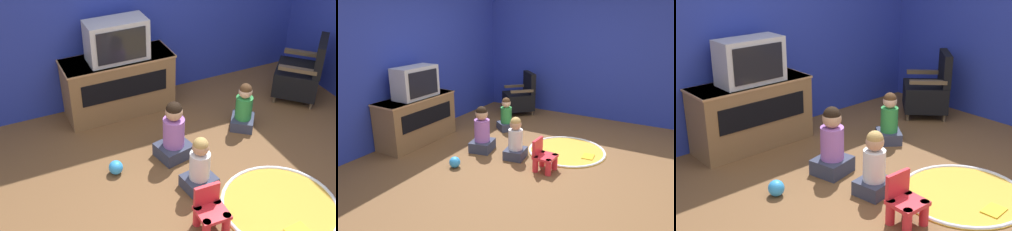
% 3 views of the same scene
% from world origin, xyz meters
% --- Properties ---
extents(ground_plane, '(30.00, 30.00, 0.00)m').
position_xyz_m(ground_plane, '(0.00, 0.00, 0.00)').
color(ground_plane, brown).
extents(tv_cabinet, '(1.38, 0.52, 0.76)m').
position_xyz_m(tv_cabinet, '(-0.35, 1.87, 0.39)').
color(tv_cabinet, brown).
rests_on(tv_cabinet, ground_plane).
extents(television, '(0.73, 0.36, 0.50)m').
position_xyz_m(television, '(-0.35, 1.83, 1.01)').
color(television, '#B7B7BC').
rests_on(television, tv_cabinet).
extents(black_armchair, '(0.81, 0.81, 0.87)m').
position_xyz_m(black_armchair, '(1.95, 1.17, 0.34)').
color(black_armchair, brown).
rests_on(black_armchair, ground_plane).
extents(yellow_kid_chair, '(0.29, 0.28, 0.44)m').
position_xyz_m(yellow_kid_chair, '(-0.26, -0.38, 0.18)').
color(yellow_kid_chair, red).
rests_on(yellow_kid_chair, ground_plane).
extents(play_mat, '(1.19, 1.19, 0.04)m').
position_xyz_m(play_mat, '(0.50, -0.43, 0.01)').
color(play_mat, gold).
rests_on(play_mat, ground_plane).
extents(child_watching_left, '(0.40, 0.41, 0.61)m').
position_xyz_m(child_watching_left, '(0.89, 0.89, 0.26)').
color(child_watching_left, '#33384C').
rests_on(child_watching_left, ground_plane).
extents(child_watching_center, '(0.36, 0.32, 0.63)m').
position_xyz_m(child_watching_center, '(-0.11, 0.14, 0.27)').
color(child_watching_center, '#33384C').
rests_on(child_watching_center, ground_plane).
extents(child_watching_right, '(0.42, 0.38, 0.71)m').
position_xyz_m(child_watching_right, '(-0.12, 0.73, 0.31)').
color(child_watching_right, '#33384C').
rests_on(child_watching_right, ground_plane).
extents(toy_ball, '(0.15, 0.15, 0.15)m').
position_xyz_m(toy_ball, '(-0.81, 0.72, 0.08)').
color(toy_ball, '#3399E5').
rests_on(toy_ball, ground_plane).
extents(book, '(0.22, 0.18, 0.02)m').
position_xyz_m(book, '(0.44, -0.79, 0.01)').
color(book, gold).
rests_on(book, ground_plane).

